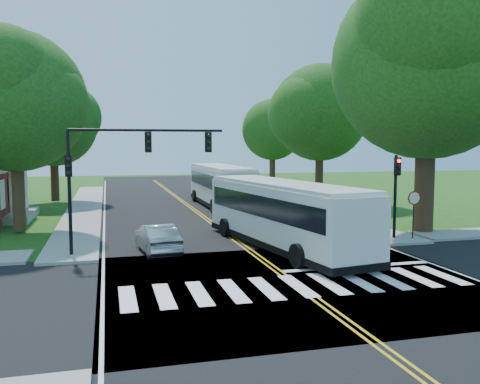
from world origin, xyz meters
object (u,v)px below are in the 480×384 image
object	(u,v)px
signal_ne	(396,185)
bus_follow	(220,185)
bus_lead	(283,213)
dark_sedan	(290,212)
signal_nw	(123,160)
hatchback	(158,239)
suv	(328,224)

from	to	relation	value
signal_ne	bus_follow	bearing A→B (deg)	108.60
bus_lead	dark_sedan	xyz separation A→B (m)	(3.52, 8.44, -1.12)
signal_nw	signal_ne	world-z (taller)	signal_nw
bus_lead	dark_sedan	size ratio (longest dim) A/B	3.08
signal_ne	hatchback	size ratio (longest dim) A/B	1.06
signal_nw	dark_sedan	bearing A→B (deg)	35.92
signal_nw	hatchback	bearing A→B (deg)	-1.15
bus_lead	dark_sedan	world-z (taller)	bus_lead
signal_ne	dark_sedan	world-z (taller)	signal_ne
bus_follow	suv	world-z (taller)	bus_follow
dark_sedan	bus_lead	bearing A→B (deg)	86.05
bus_lead	dark_sedan	distance (m)	9.21
bus_follow	hatchback	xyz separation A→B (m)	(-6.82, -17.03, -1.09)
suv	bus_follow	bearing A→B (deg)	-65.06
signal_nw	suv	size ratio (longest dim) A/B	1.35
hatchback	suv	size ratio (longest dim) A/B	0.79
signal_ne	bus_lead	xyz separation A→B (m)	(-6.46, -0.40, -1.23)
signal_ne	suv	xyz separation A→B (m)	(-3.08, 1.66, -2.22)
hatchback	bus_follow	bearing A→B (deg)	-118.20
bus_follow	dark_sedan	distance (m)	9.45
bus_follow	dark_sedan	xyz separation A→B (m)	(2.77, -8.95, -1.17)
suv	hatchback	bearing A→B (deg)	25.35
signal_nw	bus_lead	distance (m)	8.05
bus_lead	suv	world-z (taller)	bus_lead
signal_ne	signal_nw	bearing A→B (deg)	-179.95
signal_nw	signal_ne	size ratio (longest dim) A/B	1.62
hatchback	dark_sedan	xyz separation A→B (m)	(9.59, 8.08, -0.08)
signal_nw	bus_lead	xyz separation A→B (m)	(7.60, -0.39, -2.65)
signal_nw	suv	distance (m)	11.68
bus_lead	hatchback	size ratio (longest dim) A/B	3.09
signal_ne	bus_follow	size ratio (longest dim) A/B	0.34
hatchback	suv	bearing A→B (deg)	-176.20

